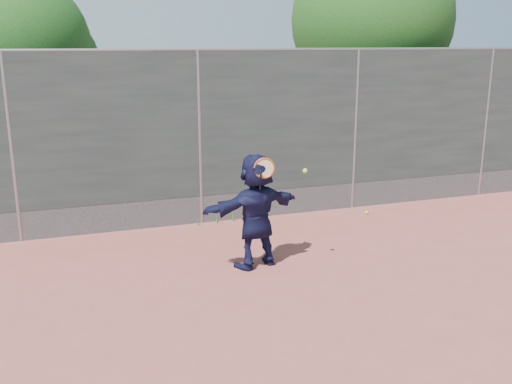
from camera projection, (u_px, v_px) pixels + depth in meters
name	position (u px, v px, depth m)	size (l,w,h in m)	color
ground	(269.00, 305.00, 6.98)	(80.00, 80.00, 0.00)	#9E4C42
player	(256.00, 211.00, 8.02)	(1.52, 0.48, 1.64)	#141638
ball_ground	(367.00, 212.00, 10.67)	(0.07, 0.07, 0.07)	#BFE833
fence	(200.00, 135.00, 9.78)	(20.00, 0.06, 3.03)	#38423D
swing_action	(268.00, 170.00, 7.71)	(0.75, 0.18, 0.51)	#C44812
tree_right	(377.00, 25.00, 12.81)	(3.78, 3.60, 5.39)	#382314
tree_left	(23.00, 52.00, 11.33)	(3.15, 3.00, 4.53)	#382314
weed_clump	(219.00, 216.00, 10.13)	(0.68, 0.07, 0.30)	#387226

